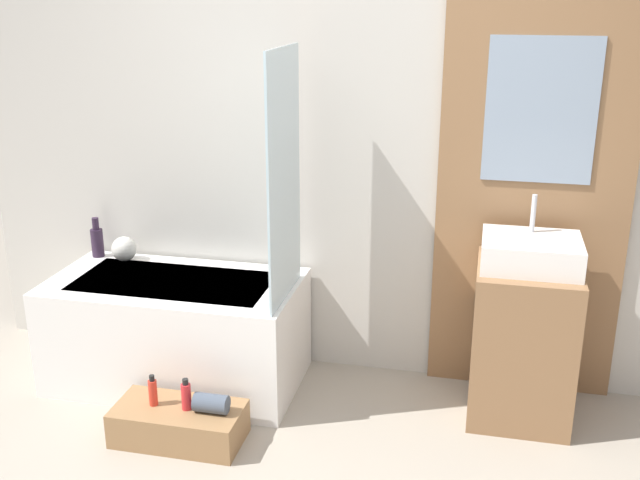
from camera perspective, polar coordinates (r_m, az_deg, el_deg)
name	(u,v)px	position (r m, az deg, el deg)	size (l,w,h in m)	color
wall_tiled_back	(348,137)	(3.92, 2.13, 7.81)	(4.20, 0.06, 2.60)	beige
wall_wood_accent	(537,146)	(3.81, 16.23, 6.92)	(0.94, 0.04, 2.60)	#8E6642
bathtub	(177,331)	(4.11, -10.86, -6.80)	(1.31, 0.70, 0.58)	white
glass_shower_screen	(284,178)	(3.56, -2.75, 4.76)	(0.01, 0.54, 1.21)	silver
wooden_step_bench	(179,423)	(3.69, -10.69, -13.57)	(0.61, 0.30, 0.17)	#997047
vanity_cabinet	(523,341)	(3.83, 15.18, -7.46)	(0.48, 0.51, 0.78)	#8E6642
sink	(531,252)	(3.66, 15.78, -0.92)	(0.46, 0.38, 0.33)	white
vase_tall_dark	(97,241)	(4.44, -16.62, -0.05)	(0.07, 0.07, 0.23)	#2D1E33
vase_round_light	(124,249)	(4.33, -14.70, -0.66)	(0.14, 0.14, 0.14)	silver
bottle_soap_primary	(153,392)	(3.66, -12.62, -11.21)	(0.04, 0.04, 0.15)	red
bottle_soap_secondary	(186,396)	(3.60, -10.16, -11.59)	(0.05, 0.05, 0.16)	red
towel_roll	(211,403)	(3.57, -8.30, -12.21)	(0.09, 0.09, 0.16)	#4C5666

